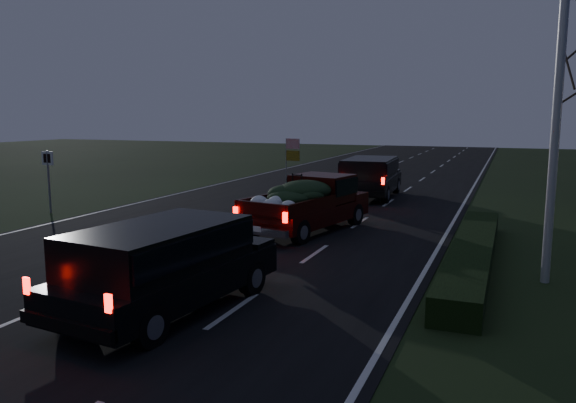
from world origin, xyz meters
The scene contains 8 objects.
ground centered at (0.00, 0.00, 0.00)m, with size 120.00×120.00×0.00m, color black.
road_asphalt centered at (0.00, 0.00, 0.01)m, with size 14.00×120.00×0.02m, color black.
hedge_row centered at (7.80, 3.00, 0.30)m, with size 1.00×10.00×0.60m, color black.
light_pole centered at (9.50, 2.00, 5.48)m, with size 0.50×0.90×9.16m.
route_sign centered at (-8.50, 5.00, 1.66)m, with size 0.55×0.08×2.50m.
pickup_truck centered at (2.31, 5.55, 1.04)m, with size 3.03×5.58×2.77m.
lead_suv centered at (2.42, 13.91, 1.16)m, with size 2.52×5.44×1.53m.
rear_suv centered at (2.36, -3.03, 1.09)m, with size 2.65×5.24×1.45m.
Camera 1 is at (8.62, -12.09, 3.89)m, focal length 35.00 mm.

